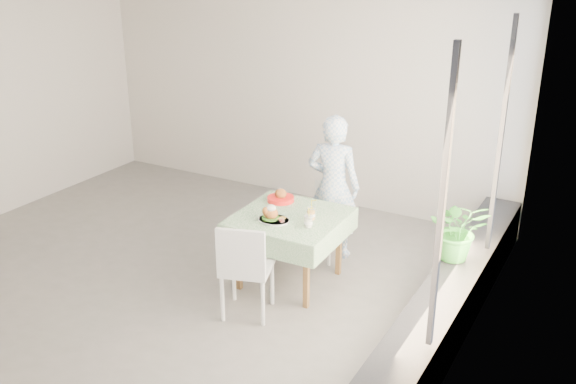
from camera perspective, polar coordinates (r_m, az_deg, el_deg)
The scene contains 14 objects.
floor at distance 7.10m, azimuth -8.95°, elevation -6.59°, with size 6.00×6.00×0.00m, color #5D5A58.
wall_back at distance 8.59m, azimuth 0.85°, elevation 8.58°, with size 6.00×0.02×2.80m, color beige.
wall_right at distance 5.32m, azimuth 16.59°, elevation -0.49°, with size 0.02×5.00×2.80m, color beige.
window_pane at distance 5.24m, azimuth 16.56°, elevation 2.11°, with size 0.01×4.80×2.18m, color #D1E0F9.
window_ledge at distance 5.86m, azimuth 13.48°, elevation -10.63°, with size 0.40×4.80×0.50m, color black.
cafe_table at distance 6.54m, azimuth 0.17°, elevation -4.37°, with size 1.06×1.06×0.74m.
chair_far at distance 7.17m, azimuth 3.16°, elevation -3.83°, with size 0.39×0.39×0.81m.
chair_near at distance 6.08m, azimuth -3.65°, elevation -8.31°, with size 0.56×0.56×0.95m.
diner at distance 7.00m, azimuth 4.05°, elevation 0.47°, with size 0.59×0.39×1.62m, color #85ACD5.
main_dish at distance 6.28m, azimuth -1.41°, elevation -2.11°, with size 0.32×0.32×0.16m.
juice_cup_orange at distance 6.31m, azimuth 2.06°, elevation -1.97°, with size 0.09×0.09×0.25m.
juice_cup_lemonade at distance 6.15m, azimuth 1.82°, elevation -2.66°, with size 0.09×0.09×0.24m.
second_dish at distance 6.76m, azimuth -0.66°, elevation -0.49°, with size 0.29×0.29×0.14m.
potted_plant at distance 6.18m, azimuth 14.86°, elevation -3.21°, with size 0.54×0.47×0.60m, color #2D7B29.
Camera 1 is at (3.99, -4.87, 3.29)m, focal length 40.00 mm.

